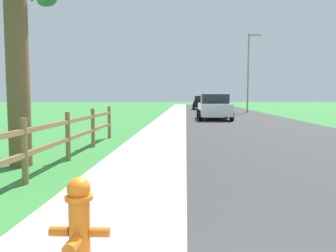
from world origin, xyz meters
TOP-DOWN VIEW (x-y plane):
  - ground_plane at (0.00, 25.00)m, footprint 120.00×120.00m
  - road_asphalt at (3.50, 27.00)m, footprint 7.00×66.00m
  - curb_concrete at (-3.00, 27.00)m, footprint 6.00×66.00m
  - grass_verge at (-4.50, 27.00)m, footprint 5.00×66.00m
  - fire_hydrant at (-0.88, 0.89)m, footprint 0.49×0.40m
  - rail_fence at (-2.75, 4.94)m, footprint 0.11×10.89m
  - parked_suv_white at (1.81, 20.53)m, footprint 2.15×4.25m
  - parked_car_blue at (2.15, 27.69)m, footprint 2.03×4.78m
  - parked_car_black at (1.83, 37.68)m, footprint 2.23×4.57m
  - parked_car_red at (2.37, 45.40)m, footprint 2.25×4.88m
  - street_lamp at (5.75, 30.25)m, footprint 1.17×0.20m

SIDE VIEW (x-z plane):
  - ground_plane at x=0.00m, z-range 0.00..0.00m
  - road_asphalt at x=3.50m, z-range 0.00..0.01m
  - curb_concrete at x=-3.00m, z-range 0.00..0.01m
  - grass_verge at x=-4.50m, z-range 0.00..0.01m
  - fire_hydrant at x=-0.88m, z-range 0.01..0.87m
  - rail_fence at x=-2.75m, z-range 0.09..1.23m
  - parked_car_blue at x=2.15m, z-range -0.01..1.53m
  - parked_car_red at x=2.37m, z-range 0.01..1.52m
  - parked_car_black at x=1.83m, z-range 0.01..1.54m
  - parked_suv_white at x=1.81m, z-range -0.02..1.61m
  - street_lamp at x=5.75m, z-range 0.62..7.76m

